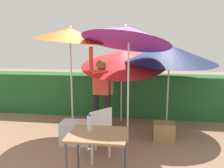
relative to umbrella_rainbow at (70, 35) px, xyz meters
The scene contains 12 objects.
ground_plane 2.34m from the umbrella_rainbow, 21.13° to the right, with size 24.00×24.00×0.00m, color #937056.
hedge_row 2.25m from the umbrella_rainbow, 56.23° to the left, with size 8.00×0.70×1.11m, color #23602D.
umbrella_rainbow is the anchor object (origin of this frame).
umbrella_orange 1.41m from the umbrella_rainbow, 35.95° to the left, with size 2.10×2.12×2.06m.
umbrella_yellow 2.27m from the umbrella_rainbow, 15.68° to the left, with size 2.11×2.11×2.03m.
umbrella_navy 1.31m from the umbrella_rainbow, 19.65° to the right, with size 1.75×1.71×2.52m.
person_vendor 1.36m from the umbrella_rainbow, 17.02° to the left, with size 0.55×0.23×1.88m.
chair_plastic 2.15m from the umbrella_rainbow, 56.16° to the right, with size 0.62×0.62×0.89m.
cooler_box 2.03m from the umbrella_rainbow, 67.88° to the right, with size 0.57×0.37×0.44m, color silver.
crate_cardboard 2.80m from the umbrella_rainbow, ahead, with size 0.42×0.32×0.37m, color #9E7A4C.
folding_table 2.56m from the umbrella_rainbow, 63.06° to the right, with size 0.80×0.60×0.75m.
bottle_water 2.35m from the umbrella_rainbow, 65.37° to the right, with size 0.07×0.07×0.24m.
Camera 1 is at (0.64, -4.32, 1.95)m, focal length 35.89 mm.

